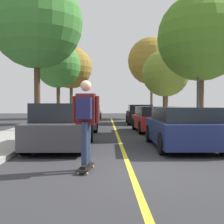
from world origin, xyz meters
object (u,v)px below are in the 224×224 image
at_px(street_tree_right_near, 166,73).
at_px(streetlamp, 198,69).
at_px(parked_car_left_nearest, 62,126).
at_px(parked_car_right_near, 154,119).
at_px(skateboarder, 86,117).
at_px(street_tree_left_near, 58,66).
at_px(parked_car_left_near, 80,117).
at_px(street_tree_left_nearest, 37,23).
at_px(parked_car_right_far, 140,114).
at_px(street_tree_right_far, 152,61).
at_px(parked_car_right_nearest, 182,127).
at_px(parked_car_left_far, 88,113).
at_px(street_tree_left_far, 71,68).
at_px(parked_car_left_farthest, 92,112).
at_px(skateboard, 86,167).

bearing_deg(street_tree_right_near, streetlamp, -91.91).
bearing_deg(parked_car_left_nearest, parked_car_right_near, 54.90).
bearing_deg(streetlamp, skateboarder, -122.95).
distance_m(street_tree_left_near, street_tree_right_near, 8.04).
height_order(street_tree_right_near, streetlamp, street_tree_right_near).
xyz_separation_m(parked_car_left_near, street_tree_left_nearest, (-2.04, -1.39, 4.80)).
relative_size(parked_car_left_nearest, parked_car_right_far, 0.90).
bearing_deg(street_tree_left_nearest, street_tree_right_far, 60.37).
relative_size(street_tree_left_nearest, street_tree_right_near, 1.42).
bearing_deg(parked_car_right_near, parked_car_left_near, 164.38).
xyz_separation_m(street_tree_right_far, streetlamp, (-0.29, -15.55, -2.65)).
xyz_separation_m(street_tree_left_nearest, street_tree_left_near, (0.00, 6.53, -1.28)).
relative_size(parked_car_left_near, parked_car_right_nearest, 1.00).
distance_m(parked_car_left_nearest, parked_car_left_far, 13.72).
distance_m(street_tree_right_far, streetlamp, 15.77).
bearing_deg(parked_car_right_nearest, skateboarder, -131.41).
relative_size(street_tree_left_far, skateboarder, 3.86).
xyz_separation_m(street_tree_left_nearest, skateboarder, (3.04, -8.67, -4.38)).
height_order(parked_car_right_nearest, streetlamp, streetlamp).
xyz_separation_m(parked_car_left_near, parked_car_right_near, (3.91, -1.09, -0.07)).
height_order(parked_car_left_nearest, parked_car_left_near, parked_car_left_near).
bearing_deg(parked_car_right_far, parked_car_right_nearest, -90.01).
distance_m(parked_car_left_farthest, parked_car_right_far, 8.57).
distance_m(parked_car_left_near, parked_car_right_far, 6.48).
bearing_deg(skateboard, parked_car_left_farthest, 92.52).
height_order(parked_car_left_far, parked_car_right_nearest, parked_car_left_far).
xyz_separation_m(parked_car_left_far, streetlamp, (5.66, -9.94, 2.35)).
height_order(street_tree_right_far, skateboarder, street_tree_right_far).
xyz_separation_m(street_tree_left_far, skateboarder, (3.04, -23.12, -3.92)).
bearing_deg(street_tree_right_near, skateboard, -107.25).
xyz_separation_m(parked_car_right_near, parked_car_right_far, (0.00, 6.26, 0.04)).
xyz_separation_m(street_tree_left_near, skateboard, (3.05, -15.18, -4.15)).
bearing_deg(street_tree_left_far, parked_car_left_near, -81.11).
xyz_separation_m(parked_car_right_nearest, street_tree_left_far, (-5.95, 19.82, 4.39)).
bearing_deg(parked_car_left_near, street_tree_left_far, 98.89).
height_order(parked_car_left_near, skateboard, parked_car_left_near).
height_order(skateboard, skateboarder, skateboarder).
height_order(parked_car_left_far, street_tree_left_far, street_tree_left_far).
relative_size(parked_car_left_far, parked_car_right_nearest, 0.99).
bearing_deg(parked_car_right_near, parked_car_left_farthest, 105.72).
height_order(parked_car_left_far, skateboard, parked_car_left_far).
height_order(parked_car_right_near, skateboarder, skateboarder).
relative_size(parked_car_right_nearest, parked_car_right_near, 1.04).
height_order(street_tree_left_far, skateboarder, street_tree_left_far).
height_order(parked_car_right_nearest, street_tree_left_far, street_tree_left_far).
height_order(parked_car_right_far, street_tree_left_far, street_tree_left_far).
distance_m(parked_car_right_near, street_tree_left_nearest, 7.70).
bearing_deg(skateboard, street_tree_right_far, 77.71).
relative_size(parked_car_left_near, parked_car_right_near, 1.05).
bearing_deg(streetlamp, street_tree_right_far, 88.92).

